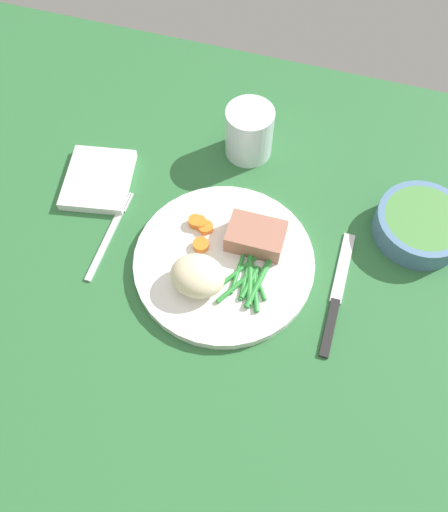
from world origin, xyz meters
The scene contains 11 objects.
dining_table centered at (0.00, 0.00, 1.00)cm, with size 120.00×90.00×2.00cm.
dinner_plate centered at (3.20, -1.08, 2.80)cm, with size 26.85×26.85×1.60cm, color white.
meat_portion centered at (6.83, 3.15, 5.24)cm, with size 8.36×5.72×3.29cm, color #A86B56.
mashed_potatoes centered at (0.79, -5.91, 5.91)cm, with size 7.80×6.68×4.62cm, color beige.
carrot_slices centered at (-1.66, 2.46, 4.15)cm, with size 4.29×6.24×1.22cm.
green_beans centered at (7.66, -3.64, 3.98)cm, with size 7.63×9.76×0.90cm.
fork centered at (-15.23, -1.34, 2.20)cm, with size 1.44×16.60×0.40cm.
knife centered at (20.35, -1.36, 2.20)cm, with size 1.70×20.50×0.64cm.
water_glass centered at (0.75, 21.35, 5.84)cm, with size 7.88×7.88×8.93cm.
salad_bowl centered at (30.18, 13.03, 4.30)cm, with size 13.86×13.86×4.08cm.
napkin centered at (-20.85, 7.77, 2.75)cm, with size 10.35×12.29×1.50cm, color white.
Camera 1 is at (14.21, -37.67, 72.21)cm, focal length 37.41 mm.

